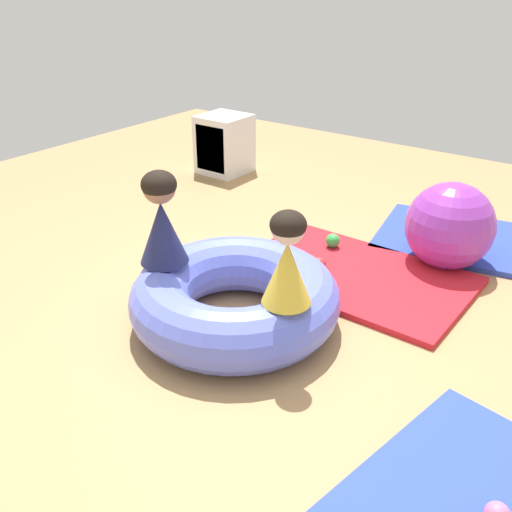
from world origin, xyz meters
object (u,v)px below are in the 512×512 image
Objects in this scene: storage_cube at (223,145)px; inflatable_cushion at (235,298)px; exercise_ball_large at (450,226)px; child_in_navy at (162,219)px; child_in_yellow at (287,259)px; play_ball_red at (319,264)px; play_ball_green at (333,241)px.

inflatable_cushion is at bearing -49.29° from storage_cube.
exercise_ball_large is at bearing -14.64° from storage_cube.
inflatable_cushion is at bearing 176.54° from child_in_navy.
inflatable_cushion is 1.59m from exercise_ball_large.
play_ball_red is (-0.32, 0.87, -0.49)m from child_in_yellow.
child_in_navy reaches higher than inflatable_cushion.
play_ball_green is (0.38, 1.28, -0.51)m from child_in_navy.
play_ball_green is 2.00m from storage_cube.
child_in_yellow is 0.83× the size of exercise_ball_large.
child_in_navy reaches higher than play_ball_red.
inflatable_cushion is at bearing -96.58° from play_ball_red.
child_in_navy is at bearing -160.79° from inflatable_cushion.
play_ball_green is (-0.01, 1.14, -0.08)m from inflatable_cushion.
child_in_navy reaches higher than child_in_yellow.
child_in_yellow is at bearing -71.24° from play_ball_green.
child_in_navy is 0.91× the size of exercise_ball_large.
child_in_navy is 1.93m from exercise_ball_large.
child_in_navy is 2.63m from storage_cube.
child_in_yellow is (0.41, -0.10, 0.41)m from inflatable_cushion.
play_ball_green is at bearing -129.23° from child_in_navy.
exercise_ball_large is 2.57m from storage_cube.
exercise_ball_large is 1.05× the size of storage_cube.
storage_cube reaches higher than play_ball_green.
exercise_ball_large is (0.30, 1.52, -0.29)m from child_in_yellow.
inflatable_cushion is 1.15m from play_ball_green.
child_in_yellow is (0.80, 0.04, -0.02)m from child_in_navy.
inflatable_cushion is 2.73m from storage_cube.
play_ball_red is (0.49, 0.91, -0.52)m from child_in_navy.
exercise_ball_large reaches higher than storage_cube.
storage_cube is (-1.78, 2.07, 0.11)m from inflatable_cushion.
play_ball_green reaches higher than play_ball_red.
storage_cube reaches higher than play_ball_red.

